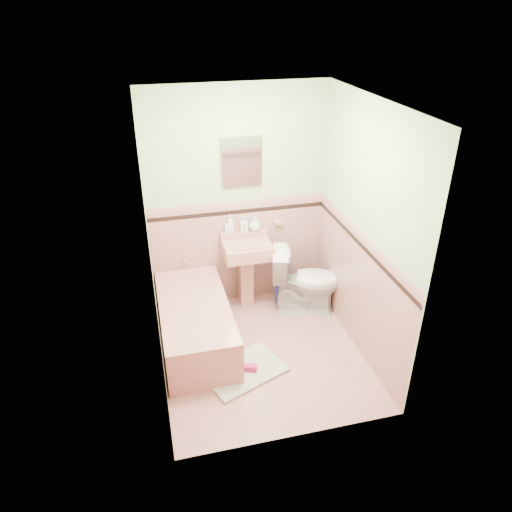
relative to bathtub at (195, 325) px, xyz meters
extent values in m
plane|color=tan|center=(0.63, -0.33, -0.23)|extent=(2.20, 2.20, 0.00)
plane|color=white|center=(0.63, -0.33, 2.27)|extent=(2.20, 2.20, 0.00)
plane|color=beige|center=(0.63, 0.77, 1.02)|extent=(2.50, 0.00, 2.50)
plane|color=beige|center=(0.63, -1.43, 1.02)|extent=(2.50, 0.00, 2.50)
plane|color=beige|center=(-0.37, -0.33, 1.02)|extent=(0.00, 2.50, 2.50)
plane|color=beige|center=(1.63, -0.33, 1.02)|extent=(0.00, 2.50, 2.50)
plane|color=tan|center=(0.63, 0.76, 0.38)|extent=(2.00, 0.00, 2.00)
plane|color=tan|center=(0.63, -1.42, 0.38)|extent=(2.00, 0.00, 2.00)
plane|color=tan|center=(-0.36, -0.33, 0.38)|extent=(0.00, 2.20, 2.20)
plane|color=tan|center=(1.62, -0.33, 0.38)|extent=(0.00, 2.20, 2.20)
plane|color=black|center=(0.63, 0.75, 0.90)|extent=(2.00, 0.00, 2.00)
plane|color=black|center=(0.63, -1.41, 0.90)|extent=(2.00, 0.00, 2.00)
plane|color=black|center=(-0.35, -0.33, 0.89)|extent=(0.00, 2.20, 2.20)
plane|color=black|center=(1.61, -0.33, 0.89)|extent=(0.00, 2.20, 2.20)
plane|color=tan|center=(0.63, 0.75, 0.99)|extent=(2.00, 0.00, 2.00)
plane|color=tan|center=(0.63, -1.41, 0.99)|extent=(2.00, 0.00, 2.00)
plane|color=tan|center=(-0.35, -0.33, 1.00)|extent=(0.00, 2.20, 2.20)
plane|color=tan|center=(1.61, -0.33, 1.00)|extent=(0.00, 2.20, 2.20)
cube|color=tan|center=(0.00, 0.00, 0.00)|extent=(0.70, 1.50, 0.45)
cylinder|color=silver|center=(0.00, 0.72, 0.41)|extent=(0.04, 0.12, 0.04)
cylinder|color=silver|center=(0.68, 0.67, 0.72)|extent=(0.02, 0.02, 0.10)
cube|color=white|center=(0.68, 0.74, 1.47)|extent=(0.43, 0.04, 0.54)
cube|color=tan|center=(1.10, 0.73, 0.72)|extent=(0.11, 0.06, 0.04)
imported|color=#B2B2B2|center=(0.53, 0.71, 0.77)|extent=(0.10, 0.10, 0.22)
imported|color=#B2B2B2|center=(0.69, 0.71, 0.76)|extent=(0.09, 0.09, 0.18)
imported|color=#B2B2B2|center=(0.81, 0.71, 0.75)|extent=(0.17, 0.17, 0.17)
cylinder|color=white|center=(0.48, 0.71, 0.72)|extent=(0.05, 0.05, 0.12)
imported|color=white|center=(1.31, 0.31, 0.16)|extent=(0.86, 0.63, 0.78)
cube|color=#9BA589|center=(0.38, -0.57, -0.21)|extent=(0.90, 0.76, 0.03)
cube|color=#BF1E59|center=(0.44, -0.59, -0.17)|extent=(0.16, 0.12, 0.06)
camera|label=1|loc=(-0.36, -4.07, 3.01)|focal=33.66mm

